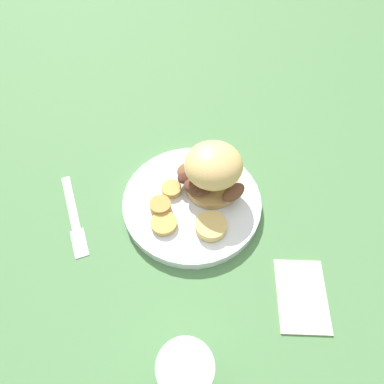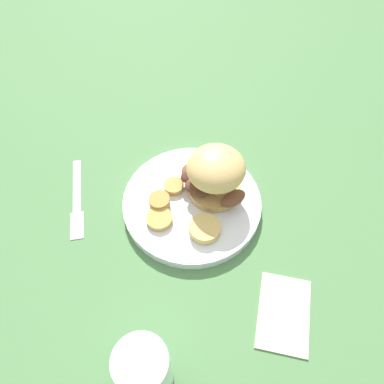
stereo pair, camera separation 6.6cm
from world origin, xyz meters
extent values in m
plane|color=#4C7A47|center=(0.00, 0.00, 0.00)|extent=(4.00, 4.00, 0.00)
cylinder|color=white|center=(0.00, 0.00, 0.01)|extent=(0.25, 0.25, 0.02)
torus|color=white|center=(0.00, 0.00, 0.02)|extent=(0.25, 0.25, 0.01)
cylinder|color=tan|center=(-0.03, 0.03, 0.03)|extent=(0.10, 0.10, 0.01)
ellipsoid|color=#4C281E|center=(-0.04, -0.01, 0.05)|extent=(0.05, 0.06, 0.02)
ellipsoid|color=brown|center=(-0.01, 0.07, 0.05)|extent=(0.06, 0.05, 0.02)
ellipsoid|color=#563323|center=(-0.01, 0.00, 0.05)|extent=(0.04, 0.04, 0.02)
ellipsoid|color=#563323|center=(-0.05, -0.01, 0.04)|extent=(0.04, 0.05, 0.01)
ellipsoid|color=brown|center=(-0.04, -0.01, 0.05)|extent=(0.06, 0.06, 0.02)
ellipsoid|color=brown|center=(-0.03, 0.04, 0.04)|extent=(0.03, 0.03, 0.01)
ellipsoid|color=#563323|center=(-0.01, 0.01, 0.05)|extent=(0.04, 0.05, 0.01)
ellipsoid|color=#DBB26B|center=(-0.03, 0.03, 0.09)|extent=(0.10, 0.10, 0.06)
cylinder|color=#BC8942|center=(0.02, -0.05, 0.03)|extent=(0.04, 0.04, 0.02)
cylinder|color=tan|center=(-0.02, -0.04, 0.03)|extent=(0.04, 0.04, 0.01)
cylinder|color=tan|center=(0.06, -0.04, 0.03)|extent=(0.05, 0.05, 0.01)
cylinder|color=#DBB766|center=(0.06, 0.04, 0.03)|extent=(0.05, 0.05, 0.02)
cube|color=silver|center=(0.02, -0.23, 0.00)|extent=(0.12, 0.07, 0.00)
cube|color=silver|center=(0.10, -0.19, 0.00)|extent=(0.06, 0.05, 0.00)
cylinder|color=silver|center=(0.30, 0.03, 0.07)|extent=(0.07, 0.07, 0.13)
cube|color=beige|center=(0.15, 0.20, 0.00)|extent=(0.13, 0.09, 0.01)
camera|label=1|loc=(0.38, 0.05, 0.59)|focal=35.00mm
camera|label=2|loc=(0.36, 0.11, 0.59)|focal=35.00mm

